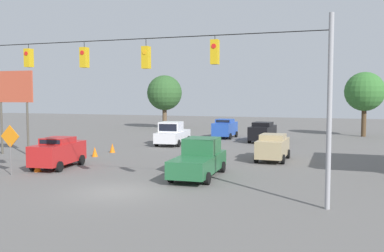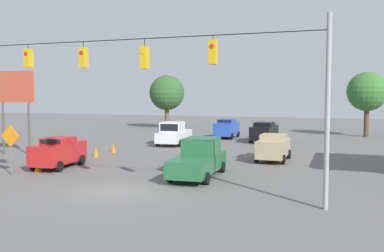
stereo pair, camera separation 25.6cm
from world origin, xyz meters
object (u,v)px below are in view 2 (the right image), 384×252
(sedan_tan_oncoming_far, at_px, (273,147))
(tree_horizon_left, at_px, (367,92))
(traffic_cone_second, at_px, (63,160))
(traffic_cone_third, at_px, (80,156))
(sedan_red_parked_shoulder, at_px, (59,152))
(tree_horizon_right, at_px, (167,93))
(sedan_blue_withflow_deep, at_px, (227,128))
(traffic_cone_nearest, at_px, (38,165))
(traffic_cone_fourth, at_px, (96,152))
(traffic_cone_fifth, at_px, (113,148))
(work_zone_sign, at_px, (11,140))
(pickup_truck_white_withflow_far, at_px, (174,134))
(roadside_billboard, at_px, (15,94))
(sedan_black_oncoming_deep, at_px, (264,132))
(overhead_signal_span, at_px, (115,86))
(pickup_truck_green_crossing_near, at_px, (199,159))

(sedan_tan_oncoming_far, bearing_deg, tree_horizon_left, -108.54)
(traffic_cone_second, xyz_separation_m, traffic_cone_third, (0.02, -1.99, 0.00))
(sedan_red_parked_shoulder, height_order, tree_horizon_right, tree_horizon_right)
(sedan_blue_withflow_deep, xyz_separation_m, traffic_cone_nearest, (5.43, 22.96, -0.68))
(traffic_cone_second, bearing_deg, traffic_cone_fourth, -87.92)
(traffic_cone_fifth, relative_size, work_zone_sign, 0.26)
(sedan_tan_oncoming_far, bearing_deg, pickup_truck_white_withflow_far, -33.27)
(sedan_red_parked_shoulder, height_order, roadside_billboard, roadside_billboard)
(work_zone_sign, bearing_deg, roadside_billboard, -49.99)
(roadside_billboard, distance_m, tree_horizon_right, 27.80)
(traffic_cone_third, distance_m, work_zone_sign, 5.99)
(sedan_red_parked_shoulder, bearing_deg, pickup_truck_white_withflow_far, -98.68)
(sedan_red_parked_shoulder, relative_size, traffic_cone_third, 5.96)
(sedan_black_oncoming_deep, bearing_deg, roadside_billboard, 42.51)
(traffic_cone_nearest, xyz_separation_m, traffic_cone_third, (0.05, -4.43, 0.00))
(sedan_red_parked_shoulder, bearing_deg, tree_horizon_left, -124.48)
(sedan_blue_withflow_deep, bearing_deg, roadside_billboard, 55.60)
(traffic_cone_second, relative_size, roadside_billboard, 0.11)
(overhead_signal_span, height_order, tree_horizon_left, overhead_signal_span)
(work_zone_sign, bearing_deg, sedan_tan_oncoming_far, -142.36)
(sedan_red_parked_shoulder, bearing_deg, sedan_blue_withflow_deep, -103.61)
(sedan_blue_withflow_deep, bearing_deg, traffic_cone_third, 73.50)
(sedan_blue_withflow_deep, bearing_deg, overhead_signal_span, 93.48)
(sedan_tan_oncoming_far, bearing_deg, roadside_billboard, 10.23)
(traffic_cone_fourth, bearing_deg, tree_horizon_left, -130.53)
(sedan_tan_oncoming_far, relative_size, work_zone_sign, 1.49)
(sedan_red_parked_shoulder, relative_size, traffic_cone_fourth, 5.96)
(sedan_black_oncoming_deep, bearing_deg, pickup_truck_green_crossing_near, 88.96)
(sedan_blue_withflow_deep, bearing_deg, traffic_cone_nearest, 76.68)
(sedan_blue_withflow_deep, height_order, work_zone_sign, work_zone_sign)
(pickup_truck_white_withflow_far, relative_size, tree_horizon_left, 0.79)
(traffic_cone_fourth, bearing_deg, sedan_red_parked_shoulder, 95.25)
(overhead_signal_span, xyz_separation_m, traffic_cone_fourth, (7.20, -9.64, -4.59))
(traffic_cone_second, relative_size, work_zone_sign, 0.26)
(traffic_cone_third, bearing_deg, sedan_blue_withflow_deep, -106.50)
(traffic_cone_fourth, relative_size, tree_horizon_left, 0.10)
(overhead_signal_span, distance_m, sedan_red_parked_shoulder, 9.13)
(sedan_blue_withflow_deep, relative_size, tree_horizon_right, 0.55)
(pickup_truck_white_withflow_far, xyz_separation_m, sedan_red_parked_shoulder, (2.13, 13.96, 0.01))
(sedan_tan_oncoming_far, xyz_separation_m, pickup_truck_green_crossing_near, (3.00, 7.24, 0.02))
(sedan_black_oncoming_deep, height_order, traffic_cone_second, sedan_black_oncoming_deep)
(traffic_cone_fifth, distance_m, tree_horizon_right, 25.38)
(sedan_black_oncoming_deep, distance_m, roadside_billboard, 22.46)
(sedan_tan_oncoming_far, height_order, traffic_cone_second, sedan_tan_oncoming_far)
(overhead_signal_span, distance_m, sedan_tan_oncoming_far, 13.82)
(sedan_red_parked_shoulder, relative_size, work_zone_sign, 1.53)
(sedan_black_oncoming_deep, xyz_separation_m, traffic_cone_third, (9.89, 16.08, -0.64))
(roadside_billboard, height_order, work_zone_sign, roadside_billboard)
(roadside_billboard, bearing_deg, sedan_tan_oncoming_far, -169.77)
(overhead_signal_span, height_order, sedan_tan_oncoming_far, overhead_signal_span)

